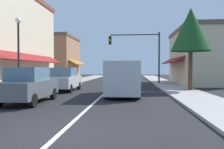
{
  "coord_description": "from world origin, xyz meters",
  "views": [
    {
      "loc": [
        1.89,
        -6.06,
        1.72
      ],
      "look_at": [
        -0.0,
        15.63,
        1.14
      ],
      "focal_mm": 37.06,
      "sensor_mm": 36.0,
      "label": 1
    }
  ],
  "objects_px": {
    "parked_car_second_left": "(65,79)",
    "traffic_signal_mast_arm": "(141,48)",
    "parked_car_nearest_left": "(29,85)",
    "tree_right_near": "(191,30)",
    "street_lamp_left_near": "(18,43)",
    "van_in_lane": "(123,77)"
  },
  "relations": [
    {
      "from": "parked_car_second_left",
      "to": "tree_right_near",
      "type": "relative_size",
      "value": 0.67
    },
    {
      "from": "van_in_lane",
      "to": "street_lamp_left_near",
      "type": "height_order",
      "value": "street_lamp_left_near"
    },
    {
      "from": "parked_car_nearest_left",
      "to": "tree_right_near",
      "type": "relative_size",
      "value": 0.67
    },
    {
      "from": "traffic_signal_mast_arm",
      "to": "tree_right_near",
      "type": "height_order",
      "value": "tree_right_near"
    },
    {
      "from": "traffic_signal_mast_arm",
      "to": "tree_right_near",
      "type": "bearing_deg",
      "value": -67.21
    },
    {
      "from": "traffic_signal_mast_arm",
      "to": "parked_car_nearest_left",
      "type": "bearing_deg",
      "value": -113.17
    },
    {
      "from": "parked_car_second_left",
      "to": "traffic_signal_mast_arm",
      "type": "height_order",
      "value": "traffic_signal_mast_arm"
    },
    {
      "from": "parked_car_nearest_left",
      "to": "traffic_signal_mast_arm",
      "type": "distance_m",
      "value": 15.8
    },
    {
      "from": "van_in_lane",
      "to": "street_lamp_left_near",
      "type": "relative_size",
      "value": 1.08
    },
    {
      "from": "street_lamp_left_near",
      "to": "tree_right_near",
      "type": "xyz_separation_m",
      "value": [
        11.21,
        3.86,
        1.29
      ]
    },
    {
      "from": "parked_car_second_left",
      "to": "van_in_lane",
      "type": "relative_size",
      "value": 0.79
    },
    {
      "from": "parked_car_nearest_left",
      "to": "traffic_signal_mast_arm",
      "type": "bearing_deg",
      "value": 66.22
    },
    {
      "from": "street_lamp_left_near",
      "to": "parked_car_nearest_left",
      "type": "bearing_deg",
      "value": -54.65
    },
    {
      "from": "parked_car_nearest_left",
      "to": "van_in_lane",
      "type": "bearing_deg",
      "value": 35.98
    },
    {
      "from": "traffic_signal_mast_arm",
      "to": "street_lamp_left_near",
      "type": "bearing_deg",
      "value": -123.94
    },
    {
      "from": "traffic_signal_mast_arm",
      "to": "street_lamp_left_near",
      "type": "xyz_separation_m",
      "value": [
        -7.9,
        -11.74,
        -0.63
      ]
    },
    {
      "from": "parked_car_nearest_left",
      "to": "parked_car_second_left",
      "type": "height_order",
      "value": "same"
    },
    {
      "from": "parked_car_second_left",
      "to": "parked_car_nearest_left",
      "type": "bearing_deg",
      "value": -90.6
    },
    {
      "from": "street_lamp_left_near",
      "to": "tree_right_near",
      "type": "distance_m",
      "value": 11.92
    },
    {
      "from": "parked_car_nearest_left",
      "to": "street_lamp_left_near",
      "type": "height_order",
      "value": "street_lamp_left_near"
    },
    {
      "from": "parked_car_second_left",
      "to": "street_lamp_left_near",
      "type": "xyz_separation_m",
      "value": [
        -1.82,
        -3.52,
        2.37
      ]
    },
    {
      "from": "parked_car_nearest_left",
      "to": "tree_right_near",
      "type": "bearing_deg",
      "value": 33.53
    }
  ]
}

